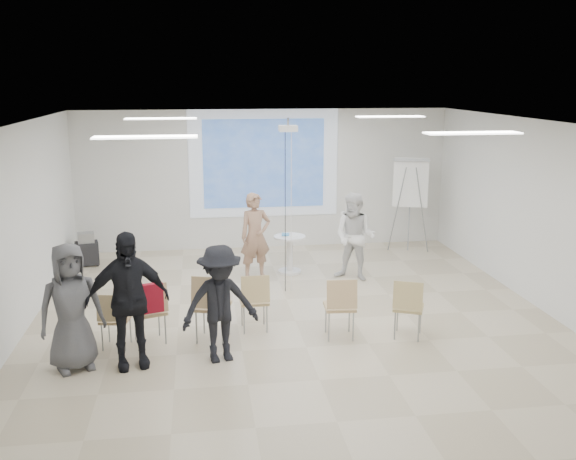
{
  "coord_description": "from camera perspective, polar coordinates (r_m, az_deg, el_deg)",
  "views": [
    {
      "loc": [
        -1.41,
        -9.15,
        3.64
      ],
      "look_at": [
        0.0,
        0.8,
        1.25
      ],
      "focal_mm": 40.0,
      "sensor_mm": 36.0,
      "label": 1
    }
  ],
  "objects": [
    {
      "name": "floor",
      "position": [
        9.97,
        0.65,
        -8.35
      ],
      "size": [
        8.0,
        9.0,
        0.1
      ],
      "primitive_type": "cube",
      "color": "beige",
      "rests_on": "ground"
    },
    {
      "name": "ceiling",
      "position": [
        9.28,
        0.7,
        9.73
      ],
      "size": [
        8.0,
        9.0,
        0.1
      ],
      "primitive_type": "cube",
      "color": "white",
      "rests_on": "wall_back"
    },
    {
      "name": "wall_back",
      "position": [
        13.94,
        -2.17,
        4.53
      ],
      "size": [
        8.0,
        0.1,
        3.0
      ],
      "primitive_type": "cube",
      "color": "silver",
      "rests_on": "floor"
    },
    {
      "name": "wall_left",
      "position": [
        9.76,
        -23.53,
        -0.42
      ],
      "size": [
        0.1,
        9.0,
        3.0
      ],
      "primitive_type": "cube",
      "color": "silver",
      "rests_on": "floor"
    },
    {
      "name": "wall_right",
      "position": [
        10.87,
        22.29,
        1.01
      ],
      "size": [
        0.1,
        9.0,
        3.0
      ],
      "primitive_type": "cube",
      "color": "silver",
      "rests_on": "floor"
    },
    {
      "name": "projection_halo",
      "position": [
        13.83,
        -2.15,
        5.93
      ],
      "size": [
        3.2,
        0.01,
        2.3
      ],
      "primitive_type": "cube",
      "color": "silver",
      "rests_on": "wall_back"
    },
    {
      "name": "projection_image",
      "position": [
        13.81,
        -2.15,
        5.92
      ],
      "size": [
        2.6,
        0.01,
        1.9
      ],
      "primitive_type": "cube",
      "color": "#2F57A0",
      "rests_on": "wall_back"
    },
    {
      "name": "pedestal_table",
      "position": [
        12.21,
        0.15,
        -1.94
      ],
      "size": [
        0.69,
        0.69,
        0.75
      ],
      "rotation": [
        0.0,
        0.0,
        -0.16
      ],
      "color": "white",
      "rests_on": "floor"
    },
    {
      "name": "player_left",
      "position": [
        11.76,
        -2.92,
        -0.05
      ],
      "size": [
        0.76,
        0.61,
        1.82
      ],
      "primitive_type": "imported",
      "rotation": [
        0.0,
        0.0,
        0.26
      ],
      "color": "tan",
      "rests_on": "floor"
    },
    {
      "name": "player_right",
      "position": [
        11.76,
        5.99,
        -0.2
      ],
      "size": [
        1.1,
        1.04,
        1.79
      ],
      "primitive_type": "imported",
      "rotation": [
        0.0,
        0.0,
        -0.56
      ],
      "color": "white",
      "rests_on": "floor"
    },
    {
      "name": "controller_left",
      "position": [
        11.96,
        -2.19,
        1.6
      ],
      "size": [
        0.07,
        0.13,
        0.04
      ],
      "primitive_type": "cube",
      "rotation": [
        0.0,
        0.0,
        0.26
      ],
      "color": "white",
      "rests_on": "player_left"
    },
    {
      "name": "controller_right",
      "position": [
        11.88,
        4.89,
        1.51
      ],
      "size": [
        0.11,
        0.13,
        0.04
      ],
      "primitive_type": "cube",
      "rotation": [
        0.0,
        0.0,
        -0.56
      ],
      "color": "white",
      "rests_on": "player_right"
    },
    {
      "name": "chair_far_left",
      "position": [
        9.13,
        -15.23,
        -7.38
      ],
      "size": [
        0.44,
        0.47,
        0.81
      ],
      "rotation": [
        0.0,
        0.0,
        -0.17
      ],
      "color": "tan",
      "rests_on": "floor"
    },
    {
      "name": "chair_left_mid",
      "position": [
        9.15,
        -12.12,
        -6.77
      ],
      "size": [
        0.54,
        0.57,
        0.91
      ],
      "rotation": [
        0.0,
        0.0,
        0.31
      ],
      "color": "tan",
      "rests_on": "floor"
    },
    {
      "name": "chair_left_inner",
      "position": [
        9.07,
        -6.88,
        -6.39
      ],
      "size": [
        0.59,
        0.61,
        0.99
      ],
      "rotation": [
        0.0,
        0.0,
        -0.29
      ],
      "color": "tan",
      "rests_on": "floor"
    },
    {
      "name": "chair_center",
      "position": [
        9.4,
        -2.99,
        -6.0
      ],
      "size": [
        0.42,
        0.46,
        0.88
      ],
      "rotation": [
        0.0,
        0.0,
        0.03
      ],
      "color": "tan",
      "rests_on": "floor"
    },
    {
      "name": "chair_right_inner",
      "position": [
        9.14,
        4.69,
        -6.49
      ],
      "size": [
        0.46,
        0.49,
        0.92
      ],
      "rotation": [
        0.0,
        0.0,
        -0.07
      ],
      "color": "tan",
      "rests_on": "floor"
    },
    {
      "name": "chair_right_far",
      "position": [
        9.29,
        10.64,
        -6.48
      ],
      "size": [
        0.55,
        0.57,
        0.88
      ],
      "rotation": [
        0.0,
        0.0,
        -0.41
      ],
      "color": "tan",
      "rests_on": "floor"
    },
    {
      "name": "red_jacket",
      "position": [
        8.95,
        -12.4,
        -5.99
      ],
      "size": [
        0.44,
        0.22,
        0.41
      ],
      "primitive_type": "cube",
      "rotation": [
        0.0,
        0.0,
        0.31
      ],
      "color": "maroon",
      "rests_on": "chair_left_mid"
    },
    {
      "name": "laptop",
      "position": [
        9.19,
        -6.73,
        -6.49
      ],
      "size": [
        0.43,
        0.36,
        0.03
      ],
      "primitive_type": "imported",
      "rotation": [
        0.0,
        0.0,
        2.85
      ],
      "color": "black",
      "rests_on": "chair_left_inner"
    },
    {
      "name": "audience_left",
      "position": [
        8.38,
        -14.12,
        -5.21
      ],
      "size": [
        1.32,
        0.96,
        2.05
      ],
      "primitive_type": "imported",
      "rotation": [
        0.0,
        0.0,
        0.22
      ],
      "color": "black",
      "rests_on": "floor"
    },
    {
      "name": "audience_mid",
      "position": [
        8.38,
        -6.08,
        -5.88
      ],
      "size": [
        1.26,
        0.87,
        1.78
      ],
      "primitive_type": "imported",
      "rotation": [
        0.0,
        0.0,
        0.23
      ],
      "color": "black",
      "rests_on": "floor"
    },
    {
      "name": "audience_outer",
      "position": [
        8.54,
        -18.78,
        -5.89
      ],
      "size": [
        1.07,
        0.9,
        1.85
      ],
      "primitive_type": "imported",
      "rotation": [
        0.0,
        0.0,
        0.4
      ],
      "color": "#5A5A5F",
      "rests_on": "floor"
    },
    {
      "name": "flipchart_easel",
      "position": [
        13.73,
        10.85,
        4.06
      ],
      "size": [
        0.82,
        0.65,
        2.0
      ],
      "rotation": [
        0.0,
        0.0,
        -0.34
      ],
      "color": "gray",
      "rests_on": "floor"
    },
    {
      "name": "av_cart",
      "position": [
        13.34,
        -17.45,
        -1.73
      ],
      "size": [
        0.5,
        0.44,
        0.66
      ],
      "rotation": [
        0.0,
        0.0,
        0.2
      ],
      "color": "black",
      "rests_on": "floor"
    },
    {
      "name": "ceiling_projector",
      "position": [
        10.79,
        0.01,
        8.32
      ],
      "size": [
        0.3,
        0.25,
        3.0
      ],
      "color": "white",
      "rests_on": "ceiling"
    },
    {
      "name": "fluor_panel_nw",
      "position": [
        11.19,
        -11.23,
        9.69
      ],
      "size": [
        1.2,
        0.3,
        0.02
      ],
      "primitive_type": "cube",
      "color": "white",
      "rests_on": "ceiling"
    },
    {
      "name": "fluor_panel_ne",
      "position": [
        11.68,
        9.06,
        9.92
      ],
      "size": [
        1.2,
        0.3,
        0.02
      ],
      "primitive_type": "cube",
      "color": "white",
      "rests_on": "ceiling"
    },
    {
      "name": "fluor_panel_sw",
      "position": [
        7.71,
        -12.55,
        8.07
      ],
      "size": [
        1.2,
        0.3,
        0.02
      ],
      "primitive_type": "cube",
      "color": "white",
      "rests_on": "ceiling"
    },
    {
      "name": "fluor_panel_se",
      "position": [
        8.41,
        16.07,
        8.29
      ],
      "size": [
        1.2,
        0.3,
        0.02
      ],
      "primitive_type": "cube",
      "color": "white",
      "rests_on": "ceiling"
    }
  ]
}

